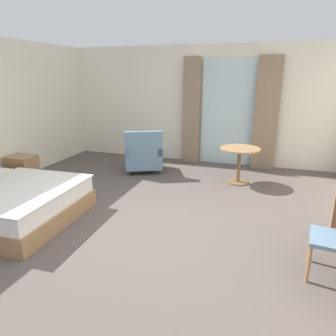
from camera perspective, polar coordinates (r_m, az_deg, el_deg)
name	(u,v)px	position (r m, az deg, el deg)	size (l,w,h in m)	color
ground	(136,230)	(4.28, -5.99, -11.42)	(6.84, 7.74, 0.10)	#564C47
wall_back	(198,105)	(7.24, 5.63, 11.67)	(6.44, 0.12, 2.64)	silver
balcony_glass_door	(228,113)	(7.05, 11.17, 10.00)	(1.20, 0.02, 2.32)	silver
curtain_panel_left	(191,111)	(7.10, 4.40, 10.53)	(0.38, 0.10, 2.38)	#897056
curtain_panel_right	(266,114)	(6.89, 17.93, 9.57)	(0.50, 0.10, 2.38)	#897056
nightstand	(22,169)	(6.46, -25.59, -0.18)	(0.49, 0.40, 0.52)	#9E754C
armchair_by_window	(143,156)	(6.46, -4.63, 2.32)	(0.99, 0.97, 0.91)	slate
round_cafe_table	(239,157)	(5.88, 13.22, 2.06)	(0.74, 0.74, 0.68)	#9E754C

